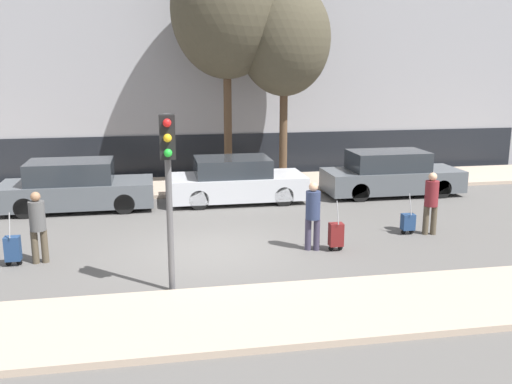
{
  "coord_description": "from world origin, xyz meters",
  "views": [
    {
      "loc": [
        -1.41,
        -12.71,
        4.31
      ],
      "look_at": [
        1.27,
        1.8,
        0.95
      ],
      "focal_mm": 40.0,
      "sensor_mm": 36.0,
      "label": 1
    }
  ],
  "objects_px": {
    "parked_car_1": "(236,181)",
    "pedestrian_right": "(431,200)",
    "trolley_left": "(13,249)",
    "pedestrian_left": "(38,223)",
    "bare_tree_near_crossing": "(284,39)",
    "trolley_center": "(336,235)",
    "parked_car_0": "(76,187)",
    "trolley_right": "(408,222)",
    "bare_tree_down_street": "(227,10)",
    "traffic_light": "(168,167)",
    "parked_car_2": "(391,175)",
    "pedestrian_center": "(313,212)"
  },
  "relations": [
    {
      "from": "bare_tree_near_crossing",
      "to": "pedestrian_center",
      "type": "bearing_deg",
      "value": -97.74
    },
    {
      "from": "trolley_center",
      "to": "pedestrian_right",
      "type": "bearing_deg",
      "value": 16.31
    },
    {
      "from": "trolley_right",
      "to": "bare_tree_down_street",
      "type": "xyz_separation_m",
      "value": [
        -3.72,
        6.76,
        5.72
      ]
    },
    {
      "from": "trolley_left",
      "to": "bare_tree_down_street",
      "type": "height_order",
      "value": "bare_tree_down_street"
    },
    {
      "from": "pedestrian_right",
      "to": "parked_car_2",
      "type": "bearing_deg",
      "value": 91.5
    },
    {
      "from": "bare_tree_near_crossing",
      "to": "bare_tree_down_street",
      "type": "height_order",
      "value": "bare_tree_down_street"
    },
    {
      "from": "parked_car_0",
      "to": "pedestrian_left",
      "type": "height_order",
      "value": "pedestrian_left"
    },
    {
      "from": "bare_tree_near_crossing",
      "to": "bare_tree_down_street",
      "type": "distance_m",
      "value": 2.19
    },
    {
      "from": "trolley_center",
      "to": "bare_tree_down_street",
      "type": "xyz_separation_m",
      "value": [
        -1.48,
        7.69,
        5.65
      ]
    },
    {
      "from": "parked_car_1",
      "to": "traffic_light",
      "type": "xyz_separation_m",
      "value": [
        -2.31,
        -7.07,
        1.79
      ]
    },
    {
      "from": "parked_car_2",
      "to": "trolley_center",
      "type": "height_order",
      "value": "parked_car_2"
    },
    {
      "from": "parked_car_1",
      "to": "bare_tree_near_crossing",
      "type": "bearing_deg",
      "value": 47.33
    },
    {
      "from": "pedestrian_right",
      "to": "traffic_light",
      "type": "distance_m",
      "value": 7.31
    },
    {
      "from": "pedestrian_right",
      "to": "bare_tree_near_crossing",
      "type": "distance_m",
      "value": 8.16
    },
    {
      "from": "trolley_center",
      "to": "trolley_right",
      "type": "height_order",
      "value": "trolley_center"
    },
    {
      "from": "trolley_center",
      "to": "bare_tree_near_crossing",
      "type": "relative_size",
      "value": 0.17
    },
    {
      "from": "trolley_right",
      "to": "bare_tree_near_crossing",
      "type": "relative_size",
      "value": 0.15
    },
    {
      "from": "parked_car_0",
      "to": "parked_car_1",
      "type": "height_order",
      "value": "parked_car_0"
    },
    {
      "from": "trolley_left",
      "to": "parked_car_0",
      "type": "bearing_deg",
      "value": 80.91
    },
    {
      "from": "traffic_light",
      "to": "bare_tree_near_crossing",
      "type": "distance_m",
      "value": 10.57
    },
    {
      "from": "trolley_center",
      "to": "bare_tree_near_crossing",
      "type": "height_order",
      "value": "bare_tree_near_crossing"
    },
    {
      "from": "parked_car_0",
      "to": "bare_tree_near_crossing",
      "type": "xyz_separation_m",
      "value": [
        6.89,
        2.32,
        4.39
      ]
    },
    {
      "from": "parked_car_1",
      "to": "traffic_light",
      "type": "bearing_deg",
      "value": -108.05
    },
    {
      "from": "trolley_right",
      "to": "bare_tree_down_street",
      "type": "distance_m",
      "value": 9.6
    },
    {
      "from": "pedestrian_left",
      "to": "traffic_light",
      "type": "xyz_separation_m",
      "value": [
        2.78,
        -2.22,
        1.54
      ]
    },
    {
      "from": "trolley_left",
      "to": "bare_tree_down_street",
      "type": "bearing_deg",
      "value": 52.26
    },
    {
      "from": "pedestrian_left",
      "to": "bare_tree_near_crossing",
      "type": "height_order",
      "value": "bare_tree_near_crossing"
    },
    {
      "from": "traffic_light",
      "to": "trolley_left",
      "type": "bearing_deg",
      "value": 147.23
    },
    {
      "from": "parked_car_1",
      "to": "bare_tree_near_crossing",
      "type": "relative_size",
      "value": 0.61
    },
    {
      "from": "parked_car_1",
      "to": "trolley_left",
      "type": "height_order",
      "value": "parked_car_1"
    },
    {
      "from": "traffic_light",
      "to": "bare_tree_near_crossing",
      "type": "bearing_deg",
      "value": 64.96
    },
    {
      "from": "pedestrian_center",
      "to": "bare_tree_down_street",
      "type": "xyz_separation_m",
      "value": [
        -0.96,
        7.54,
        5.12
      ]
    },
    {
      "from": "trolley_center",
      "to": "traffic_light",
      "type": "height_order",
      "value": "traffic_light"
    },
    {
      "from": "parked_car_0",
      "to": "traffic_light",
      "type": "height_order",
      "value": "traffic_light"
    },
    {
      "from": "parked_car_0",
      "to": "pedestrian_left",
      "type": "xyz_separation_m",
      "value": [
        -0.23,
        -4.73,
        0.22
      ]
    },
    {
      "from": "parked_car_2",
      "to": "trolley_left",
      "type": "bearing_deg",
      "value": -155.44
    },
    {
      "from": "parked_car_1",
      "to": "bare_tree_down_street",
      "type": "bearing_deg",
      "value": 88.13
    },
    {
      "from": "pedestrian_left",
      "to": "bare_tree_near_crossing",
      "type": "distance_m",
      "value": 10.85
    },
    {
      "from": "parked_car_2",
      "to": "pedestrian_left",
      "type": "height_order",
      "value": "pedestrian_left"
    },
    {
      "from": "parked_car_0",
      "to": "bare_tree_down_street",
      "type": "xyz_separation_m",
      "value": [
        4.94,
        2.57,
        5.36
      ]
    },
    {
      "from": "parked_car_2",
      "to": "bare_tree_down_street",
      "type": "xyz_separation_m",
      "value": [
        -5.11,
        2.44,
        5.36
      ]
    },
    {
      "from": "traffic_light",
      "to": "bare_tree_near_crossing",
      "type": "height_order",
      "value": "bare_tree_near_crossing"
    },
    {
      "from": "parked_car_0",
      "to": "parked_car_2",
      "type": "height_order",
      "value": "parked_car_0"
    },
    {
      "from": "pedestrian_center",
      "to": "bare_tree_near_crossing",
      "type": "distance_m",
      "value": 8.45
    },
    {
      "from": "pedestrian_center",
      "to": "pedestrian_right",
      "type": "bearing_deg",
      "value": -152.86
    },
    {
      "from": "parked_car_1",
      "to": "trolley_right",
      "type": "xyz_separation_m",
      "value": [
        3.8,
        -4.31,
        -0.33
      ]
    },
    {
      "from": "trolley_left",
      "to": "trolley_right",
      "type": "height_order",
      "value": "trolley_left"
    },
    {
      "from": "pedestrian_center",
      "to": "trolley_left",
      "type": "bearing_deg",
      "value": 14.5
    },
    {
      "from": "parked_car_1",
      "to": "pedestrian_right",
      "type": "distance_m",
      "value": 6.2
    },
    {
      "from": "parked_car_1",
      "to": "bare_tree_down_street",
      "type": "height_order",
      "value": "bare_tree_down_street"
    }
  ]
}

